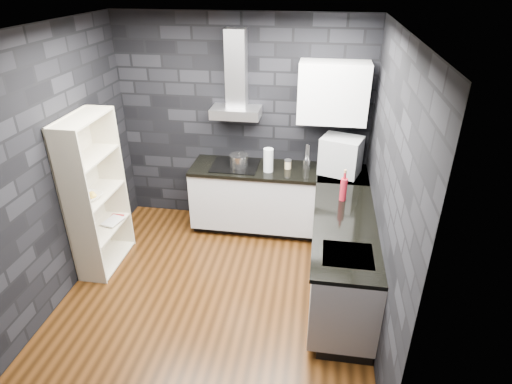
% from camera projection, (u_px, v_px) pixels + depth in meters
% --- Properties ---
extents(ground, '(3.20, 3.20, 0.00)m').
position_uv_depth(ground, '(218.00, 289.00, 4.70)').
color(ground, '#42230D').
extents(ceiling, '(3.20, 3.20, 0.00)m').
position_uv_depth(ceiling, '(204.00, 28.00, 3.44)').
color(ceiling, white).
extents(wall_back, '(3.20, 0.05, 2.70)m').
position_uv_depth(wall_back, '(243.00, 124.00, 5.49)').
color(wall_back, black).
rests_on(wall_back, ground).
extents(wall_front, '(3.20, 0.05, 2.70)m').
position_uv_depth(wall_front, '(149.00, 292.00, 2.65)').
color(wall_front, black).
rests_on(wall_front, ground).
extents(wall_left, '(0.05, 3.20, 2.70)m').
position_uv_depth(wall_left, '(55.00, 168.00, 4.29)').
color(wall_left, black).
rests_on(wall_left, ground).
extents(wall_right, '(0.05, 3.20, 2.70)m').
position_uv_depth(wall_right, '(388.00, 191.00, 3.85)').
color(wall_right, black).
rests_on(wall_right, ground).
extents(toekick_back, '(2.18, 0.50, 0.10)m').
position_uv_depth(toekick_back, '(277.00, 225.00, 5.78)').
color(toekick_back, black).
rests_on(toekick_back, ground).
extents(toekick_right, '(0.50, 1.78, 0.10)m').
position_uv_depth(toekick_right, '(342.00, 292.00, 4.58)').
color(toekick_right, black).
rests_on(toekick_right, ground).
extents(counter_back_cab, '(2.20, 0.60, 0.76)m').
position_uv_depth(counter_back_cab, '(277.00, 198.00, 5.54)').
color(counter_back_cab, '#B8B8BC').
rests_on(counter_back_cab, ground).
extents(counter_right_cab, '(0.60, 1.80, 0.76)m').
position_uv_depth(counter_right_cab, '(342.00, 259.00, 4.38)').
color(counter_right_cab, '#B8B8BC').
rests_on(counter_right_cab, ground).
extents(counter_back_top, '(2.20, 0.62, 0.04)m').
position_uv_depth(counter_back_top, '(278.00, 170.00, 5.35)').
color(counter_back_top, black).
rests_on(counter_back_top, counter_back_cab).
extents(counter_right_top, '(0.62, 1.80, 0.04)m').
position_uv_depth(counter_right_top, '(345.00, 226.00, 4.20)').
color(counter_right_top, black).
rests_on(counter_right_top, counter_right_cab).
extents(counter_corner_top, '(0.62, 0.62, 0.04)m').
position_uv_depth(counter_corner_top, '(343.00, 174.00, 5.25)').
color(counter_corner_top, black).
rests_on(counter_corner_top, counter_right_cab).
extents(hood_body, '(0.60, 0.34, 0.12)m').
position_uv_depth(hood_body, '(236.00, 112.00, 5.23)').
color(hood_body, silver).
rests_on(hood_body, wall_back).
extents(hood_chimney, '(0.24, 0.20, 0.90)m').
position_uv_depth(hood_chimney, '(236.00, 69.00, 5.05)').
color(hood_chimney, silver).
rests_on(hood_chimney, hood_body).
extents(upper_cabinet, '(0.80, 0.35, 0.70)m').
position_uv_depth(upper_cabinet, '(333.00, 93.00, 4.93)').
color(upper_cabinet, white).
rests_on(upper_cabinet, wall_back).
extents(cooktop, '(0.58, 0.50, 0.01)m').
position_uv_depth(cooktop, '(235.00, 165.00, 5.42)').
color(cooktop, black).
rests_on(cooktop, counter_back_top).
extents(sink_rim, '(0.44, 0.40, 0.01)m').
position_uv_depth(sink_rim, '(348.00, 255.00, 3.75)').
color(sink_rim, silver).
rests_on(sink_rim, counter_right_top).
extents(pot, '(0.29, 0.29, 0.13)m').
position_uv_depth(pot, '(239.00, 161.00, 5.36)').
color(pot, '#BBBCC0').
rests_on(pot, cooktop).
extents(glass_vase, '(0.15, 0.15, 0.29)m').
position_uv_depth(glass_vase, '(268.00, 160.00, 5.21)').
color(glass_vase, silver).
rests_on(glass_vase, counter_back_top).
extents(storage_jar, '(0.11, 0.11, 0.10)m').
position_uv_depth(storage_jar, '(288.00, 165.00, 5.33)').
color(storage_jar, '#CDB78A').
rests_on(storage_jar, counter_back_top).
extents(utensil_crock, '(0.12, 0.12, 0.12)m').
position_uv_depth(utensil_crock, '(306.00, 164.00, 5.32)').
color(utensil_crock, '#BBBCC0').
rests_on(utensil_crock, counter_back_top).
extents(appliance_garage, '(0.55, 0.48, 0.46)m').
position_uv_depth(appliance_garage, '(341.00, 156.00, 5.14)').
color(appliance_garage, '#A5A9AC').
rests_on(appliance_garage, counter_back_top).
extents(red_bottle, '(0.09, 0.09, 0.25)m').
position_uv_depth(red_bottle, '(343.00, 189.00, 4.57)').
color(red_bottle, maroon).
rests_on(red_bottle, counter_right_top).
extents(bookshelf, '(0.52, 0.86, 1.80)m').
position_uv_depth(bookshelf, '(96.00, 195.00, 4.73)').
color(bookshelf, beige).
rests_on(bookshelf, ground).
extents(fruit_bowl, '(0.28, 0.28, 0.06)m').
position_uv_depth(fruit_bowl, '(91.00, 197.00, 4.62)').
color(fruit_bowl, white).
rests_on(fruit_bowl, bookshelf).
extents(book_red, '(0.16, 0.02, 0.21)m').
position_uv_depth(book_red, '(107.00, 212.00, 5.05)').
color(book_red, maroon).
rests_on(book_red, bookshelf).
extents(book_second, '(0.18, 0.06, 0.25)m').
position_uv_depth(book_second, '(105.00, 211.00, 5.01)').
color(book_second, '#B2B2B2').
rests_on(book_second, bookshelf).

